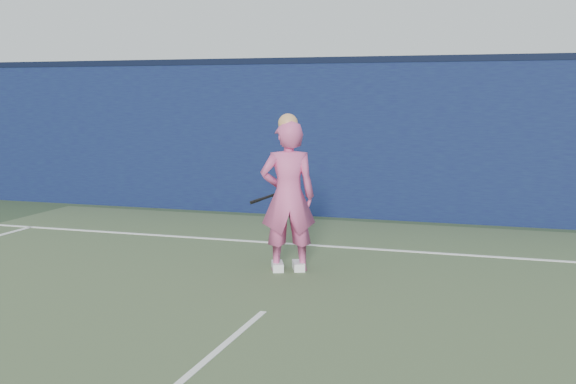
% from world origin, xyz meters
% --- Properties ---
extents(ground, '(80.00, 80.00, 0.00)m').
position_xyz_m(ground, '(0.00, 0.00, 0.00)').
color(ground, '#2C3B24').
rests_on(ground, ground).
extents(backstop_wall, '(24.00, 0.40, 2.50)m').
position_xyz_m(backstop_wall, '(0.00, 6.50, 1.25)').
color(backstop_wall, '#0D103C').
rests_on(backstop_wall, ground).
extents(wall_cap, '(24.00, 0.42, 0.10)m').
position_xyz_m(wall_cap, '(0.00, 6.50, 2.55)').
color(wall_cap, black).
rests_on(wall_cap, backstop_wall).
extents(player, '(0.73, 0.62, 1.79)m').
position_xyz_m(player, '(-0.27, 2.61, 0.86)').
color(player, '#D0518B').
rests_on(player, ground).
extents(racket, '(0.54, 0.41, 0.34)m').
position_xyz_m(racket, '(-0.44, 3.05, 0.85)').
color(racket, black).
rests_on(racket, ground).
extents(court_lines, '(11.00, 12.04, 0.01)m').
position_xyz_m(court_lines, '(0.00, -0.33, 0.01)').
color(court_lines, white).
rests_on(court_lines, court_surface).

